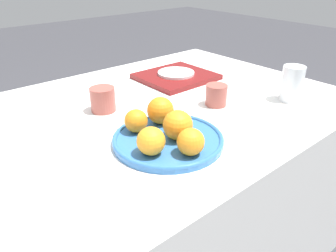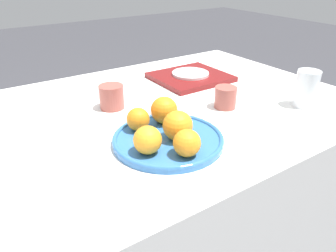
{
  "view_description": "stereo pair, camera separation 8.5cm",
  "coord_description": "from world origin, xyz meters",
  "px_view_note": "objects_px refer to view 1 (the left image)",
  "views": [
    {
      "loc": [
        -0.47,
        -0.79,
        1.16
      ],
      "look_at": [
        0.02,
        -0.21,
        0.77
      ],
      "focal_mm": 35.0,
      "sensor_mm": 36.0,
      "label": 1
    },
    {
      "loc": [
        -0.4,
        -0.84,
        1.16
      ],
      "look_at": [
        0.02,
        -0.21,
        0.77
      ],
      "focal_mm": 35.0,
      "sensor_mm": 36.0,
      "label": 2
    }
  ],
  "objects_px": {
    "orange_0": "(178,125)",
    "cup_3": "(103,99)",
    "orange_4": "(191,142)",
    "cup_2": "(216,95)",
    "orange_1": "(136,121)",
    "serving_tray": "(176,77)",
    "side_plate": "(176,73)",
    "water_glass": "(292,84)",
    "fruit_platter": "(168,139)",
    "orange_3": "(151,141)",
    "orange_2": "(160,110)"
  },
  "relations": [
    {
      "from": "orange_0",
      "to": "side_plate",
      "type": "height_order",
      "value": "orange_0"
    },
    {
      "from": "orange_1",
      "to": "water_glass",
      "type": "relative_size",
      "value": 0.53
    },
    {
      "from": "orange_4",
      "to": "cup_2",
      "type": "bearing_deg",
      "value": 32.02
    },
    {
      "from": "orange_0",
      "to": "cup_2",
      "type": "relative_size",
      "value": 1.11
    },
    {
      "from": "orange_0",
      "to": "cup_3",
      "type": "relative_size",
      "value": 0.99
    },
    {
      "from": "cup_2",
      "to": "orange_3",
      "type": "bearing_deg",
      "value": -161.56
    },
    {
      "from": "cup_3",
      "to": "orange_3",
      "type": "bearing_deg",
      "value": -100.21
    },
    {
      "from": "orange_0",
      "to": "side_plate",
      "type": "bearing_deg",
      "value": 48.88
    },
    {
      "from": "serving_tray",
      "to": "orange_1",
      "type": "bearing_deg",
      "value": -144.23
    },
    {
      "from": "orange_2",
      "to": "water_glass",
      "type": "relative_size",
      "value": 0.64
    },
    {
      "from": "orange_2",
      "to": "water_glass",
      "type": "bearing_deg",
      "value": -15.57
    },
    {
      "from": "orange_4",
      "to": "serving_tray",
      "type": "relative_size",
      "value": 0.24
    },
    {
      "from": "orange_1",
      "to": "side_plate",
      "type": "height_order",
      "value": "orange_1"
    },
    {
      "from": "orange_3",
      "to": "cup_2",
      "type": "distance_m",
      "value": 0.39
    },
    {
      "from": "orange_1",
      "to": "side_plate",
      "type": "xyz_separation_m",
      "value": [
        0.4,
        0.29,
        -0.02
      ]
    },
    {
      "from": "orange_2",
      "to": "cup_3",
      "type": "relative_size",
      "value": 0.97
    },
    {
      "from": "orange_4",
      "to": "water_glass",
      "type": "distance_m",
      "value": 0.52
    },
    {
      "from": "orange_4",
      "to": "cup_3",
      "type": "relative_size",
      "value": 0.85
    },
    {
      "from": "water_glass",
      "to": "cup_3",
      "type": "xyz_separation_m",
      "value": [
        -0.53,
        0.34,
        -0.02
      ]
    },
    {
      "from": "side_plate",
      "to": "cup_2",
      "type": "relative_size",
      "value": 2.08
    },
    {
      "from": "fruit_platter",
      "to": "water_glass",
      "type": "bearing_deg",
      "value": -5.29
    },
    {
      "from": "side_plate",
      "to": "orange_1",
      "type": "bearing_deg",
      "value": -144.23
    },
    {
      "from": "cup_3",
      "to": "fruit_platter",
      "type": "bearing_deg",
      "value": -85.49
    },
    {
      "from": "orange_2",
      "to": "cup_3",
      "type": "height_order",
      "value": "orange_2"
    },
    {
      "from": "orange_1",
      "to": "orange_4",
      "type": "bearing_deg",
      "value": -80.11
    },
    {
      "from": "orange_1",
      "to": "orange_3",
      "type": "relative_size",
      "value": 0.91
    },
    {
      "from": "orange_1",
      "to": "fruit_platter",
      "type": "bearing_deg",
      "value": -63.85
    },
    {
      "from": "orange_3",
      "to": "cup_3",
      "type": "bearing_deg",
      "value": 79.79
    },
    {
      "from": "orange_0",
      "to": "orange_1",
      "type": "bearing_deg",
      "value": 120.02
    },
    {
      "from": "orange_2",
      "to": "side_plate",
      "type": "relative_size",
      "value": 0.52
    },
    {
      "from": "side_plate",
      "to": "cup_3",
      "type": "xyz_separation_m",
      "value": [
        -0.38,
        -0.08,
        0.01
      ]
    },
    {
      "from": "side_plate",
      "to": "cup_2",
      "type": "distance_m",
      "value": 0.3
    },
    {
      "from": "orange_0",
      "to": "orange_1",
      "type": "height_order",
      "value": "orange_0"
    },
    {
      "from": "orange_2",
      "to": "orange_3",
      "type": "bearing_deg",
      "value": -136.81
    },
    {
      "from": "side_plate",
      "to": "fruit_platter",
      "type": "bearing_deg",
      "value": -133.92
    },
    {
      "from": "orange_0",
      "to": "orange_1",
      "type": "xyz_separation_m",
      "value": [
        -0.06,
        0.1,
        -0.01
      ]
    },
    {
      "from": "orange_1",
      "to": "orange_3",
      "type": "xyz_separation_m",
      "value": [
        -0.04,
        -0.12,
        0.0
      ]
    },
    {
      "from": "fruit_platter",
      "to": "cup_2",
      "type": "relative_size",
      "value": 4.17
    },
    {
      "from": "orange_3",
      "to": "orange_0",
      "type": "bearing_deg",
      "value": 8.66
    },
    {
      "from": "orange_1",
      "to": "orange_2",
      "type": "relative_size",
      "value": 0.83
    },
    {
      "from": "orange_0",
      "to": "serving_tray",
      "type": "xyz_separation_m",
      "value": [
        0.34,
        0.39,
        -0.04
      ]
    },
    {
      "from": "orange_0",
      "to": "orange_1",
      "type": "distance_m",
      "value": 0.12
    },
    {
      "from": "fruit_platter",
      "to": "orange_2",
      "type": "xyz_separation_m",
      "value": [
        0.04,
        0.08,
        0.04
      ]
    },
    {
      "from": "cup_2",
      "to": "cup_3",
      "type": "bearing_deg",
      "value": 146.69
    },
    {
      "from": "cup_2",
      "to": "cup_3",
      "type": "xyz_separation_m",
      "value": [
        -0.31,
        0.2,
        0.0
      ]
    },
    {
      "from": "orange_4",
      "to": "serving_tray",
      "type": "xyz_separation_m",
      "value": [
        0.37,
        0.47,
        -0.04
      ]
    },
    {
      "from": "serving_tray",
      "to": "side_plate",
      "type": "height_order",
      "value": "side_plate"
    },
    {
      "from": "orange_1",
      "to": "cup_3",
      "type": "xyz_separation_m",
      "value": [
        0.02,
        0.21,
        -0.01
      ]
    },
    {
      "from": "orange_3",
      "to": "cup_3",
      "type": "height_order",
      "value": "orange_3"
    },
    {
      "from": "cup_3",
      "to": "orange_1",
      "type": "bearing_deg",
      "value": -95.16
    }
  ]
}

